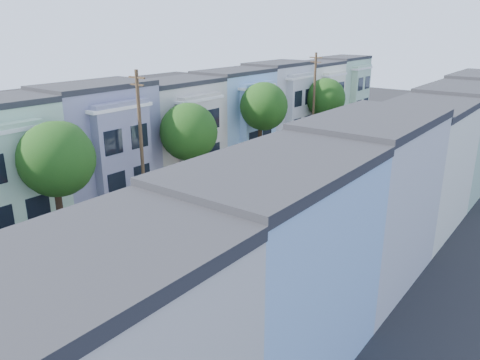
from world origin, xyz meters
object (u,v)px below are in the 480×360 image
object	(u,v)px
fedex_truck	(215,211)
parked_right_c	(367,174)
tree_e	(325,98)
parked_right_b	(237,252)
tree_b	(56,159)
tree_c	(188,132)
parked_left_d	(241,168)
utility_pole_near	(141,140)
parked_right_d	(412,147)
lead_sedan	(286,200)
tree_far_r	(436,117)
utility_pole_far	(314,97)
parked_right_a	(157,302)
parked_left_c	(126,214)
parked_left_b	(49,244)
tree_d	(263,107)

from	to	relation	value
fedex_truck	parked_right_c	xyz separation A→B (m)	(3.58, 16.25, -0.98)
tree_e	parked_right_c	world-z (taller)	tree_e
fedex_truck	parked_right_b	size ratio (longest dim) A/B	1.15
tree_b	tree_e	distance (m)	35.57
tree_c	parked_left_d	distance (m)	6.79
fedex_truck	parked_right_c	bearing A→B (deg)	70.41
utility_pole_near	parked_left_d	world-z (taller)	utility_pole_near
parked_right_d	tree_e	bearing A→B (deg)	177.69
tree_b	parked_right_b	xyz separation A→B (m)	(11.20, 3.78, -4.45)
fedex_truck	lead_sedan	bearing A→B (deg)	73.70
tree_e	tree_far_r	world-z (taller)	tree_e
tree_far_r	tree_e	bearing A→B (deg)	176.22
tree_b	lead_sedan	world-z (taller)	tree_b
tree_e	utility_pole_far	world-z (taller)	utility_pole_far
utility_pole_far	parked_right_a	world-z (taller)	utility_pole_far
tree_far_r	parked_right_d	size ratio (longest dim) A/B	1.10
fedex_truck	tree_far_r	bearing A→B (deg)	71.81
parked_left_c	parked_left_d	bearing A→B (deg)	95.81
parked_left_b	parked_right_a	world-z (taller)	parked_right_a
parked_left_c	utility_pole_far	bearing A→B (deg)	98.57
parked_right_a	parked_left_c	bearing A→B (deg)	153.22
tree_c	parked_right_c	distance (m)	15.92
tree_d	utility_pole_far	bearing A→B (deg)	89.99
tree_e	parked_left_b	size ratio (longest dim) A/B	1.79
tree_d	fedex_truck	xyz separation A→B (m)	(7.62, -16.43, -3.78)
tree_far_r	utility_pole_far	bearing A→B (deg)	-172.06
parked_left_c	parked_right_d	xyz separation A→B (m)	(9.80, 30.63, 0.05)
lead_sedan	parked_left_b	world-z (taller)	parked_left_b
fedex_truck	utility_pole_near	bearing A→B (deg)	167.12
parked_left_b	parked_left_c	bearing A→B (deg)	84.10
parked_right_a	parked_right_d	size ratio (longest dim) A/B	0.87
parked_right_a	parked_right_d	distance (m)	36.88
lead_sedan	parked_right_d	xyz separation A→B (m)	(2.48, 21.51, 0.06)
tree_e	parked_left_c	bearing A→B (deg)	-87.47
tree_e	utility_pole_far	size ratio (longest dim) A/B	0.71
parked_left_c	parked_right_c	size ratio (longest dim) A/B	1.04
utility_pole_near	fedex_truck	distance (m)	8.40
tree_d	parked_left_b	size ratio (longest dim) A/B	1.97
parked_right_d	utility_pole_far	bearing A→B (deg)	-168.52
parked_left_b	utility_pole_near	bearing A→B (deg)	93.11
fedex_truck	parked_right_d	distance (m)	28.62
parked_right_c	fedex_truck	bearing A→B (deg)	-104.04
tree_e	tree_far_r	xyz separation A→B (m)	(13.19, -0.87, -0.68)
utility_pole_near	tree_e	bearing A→B (deg)	90.00
tree_d	tree_e	xyz separation A→B (m)	(0.00, 13.05, -0.73)
tree_b	utility_pole_far	distance (m)	32.86
parked_left_d	parked_right_b	distance (m)	16.48
fedex_truck	parked_right_b	world-z (taller)	fedex_truck
tree_d	parked_right_d	bearing A→B (deg)	46.85
parked_left_c	parked_right_d	world-z (taller)	parked_right_d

